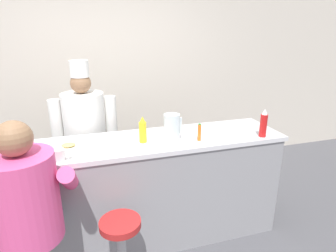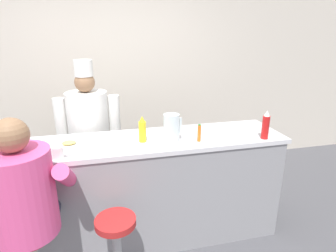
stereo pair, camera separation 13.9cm
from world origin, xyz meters
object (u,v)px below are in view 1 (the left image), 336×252
Objects in this scene: mustard_bottle_yellow at (143,130)px; cereal_bowl at (12,152)px; empty_stool_round at (121,245)px; cook_in_whites_near at (86,135)px; coffee_mug_white at (59,155)px; water_pitcher_clear at (172,128)px; ketchup_bottle_red at (264,124)px; diner_seated_pink at (27,201)px; hot_sauce_bottle_orange at (199,132)px; breakfast_plate at (69,147)px.

cereal_bowl is (-1.02, 0.03, -0.08)m from mustard_bottle_yellow.
cook_in_whites_near is (-0.18, 1.14, 0.49)m from empty_stool_round.
water_pitcher_clear is at bearing 9.37° from coffee_mug_white.
ketchup_bottle_red is 2.10m from cereal_bowl.
water_pitcher_clear reaches higher than coffee_mug_white.
diner_seated_pink reaches higher than water_pitcher_clear.
empty_stool_round is at bearing -80.91° from cook_in_whites_near.
empty_stool_round is at bearing -40.11° from coffee_mug_white.
mustard_bottle_yellow is 1.49× the size of hot_sauce_bottle_orange.
empty_stool_round is (-1.35, -0.32, -0.71)m from ketchup_bottle_red.
ketchup_bottle_red reaches higher than mustard_bottle_yellow.
water_pitcher_clear reaches higher than breakfast_plate.
water_pitcher_clear reaches higher than hot_sauce_bottle_orange.
diner_seated_pink is 0.87× the size of cook_in_whites_near.
breakfast_plate is (-1.67, 0.21, -0.11)m from ketchup_bottle_red.
hot_sauce_bottle_orange reaches higher than empty_stool_round.
ketchup_bottle_red is at bearing 8.38° from diner_seated_pink.
breakfast_plate is at bearing 62.83° from diner_seated_pink.
hot_sauce_bottle_orange is at bearing -17.61° from water_pitcher_clear.
hot_sauce_bottle_orange is 0.11× the size of diner_seated_pink.
water_pitcher_clear is at bearing -43.04° from cook_in_whites_near.
breakfast_plate is 0.63m from cook_in_whites_near.
empty_stool_round is at bearing -59.14° from breakfast_plate.
mustard_bottle_yellow is at bearing 170.33° from ketchup_bottle_red.
breakfast_plate is (-1.08, 0.14, -0.06)m from hot_sauce_bottle_orange.
coffee_mug_white is 0.80m from empty_stool_round.
diner_seated_pink reaches higher than empty_stool_round.
breakfast_plate is 0.41m from cereal_bowl.
empty_stool_round is at bearing -36.07° from cereal_bowl.
water_pitcher_clear is at bearing 169.85° from ketchup_bottle_red.
ketchup_bottle_red reaches higher than cereal_bowl.
coffee_mug_white is 0.08× the size of cook_in_whites_near.
ketchup_bottle_red is at bearing 0.14° from coffee_mug_white.
cereal_bowl is 0.08× the size of cook_in_whites_near.
coffee_mug_white is at bearing -164.37° from mustard_bottle_yellow.
diner_seated_pink is at bearing -151.70° from mustard_bottle_yellow.
ketchup_bottle_red is 1.83× the size of cereal_bowl.
water_pitcher_clear is 0.16× the size of diner_seated_pink.
cook_in_whites_near reaches higher than diner_seated_pink.
diner_seated_pink is (-1.34, -0.36, -0.20)m from hot_sauce_bottle_orange.
cereal_bowl is 0.22× the size of empty_stool_round.
diner_seated_pink is (-1.11, -0.43, -0.24)m from water_pitcher_clear.
empty_stool_round is (-0.77, -0.39, -0.67)m from hot_sauce_bottle_orange.
diner_seated_pink is at bearing -109.68° from cook_in_whites_near.
breakfast_plate is at bearing 172.59° from hot_sauce_bottle_orange.
hot_sauce_bottle_orange is at bearing -7.41° from breakfast_plate.
hot_sauce_bottle_orange is (0.48, -0.11, -0.03)m from mustard_bottle_yellow.
coffee_mug_white reaches higher than breakfast_plate.
cereal_bowl is 1.10m from empty_stool_round.
coffee_mug_white is (-0.91, -0.15, -0.07)m from water_pitcher_clear.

